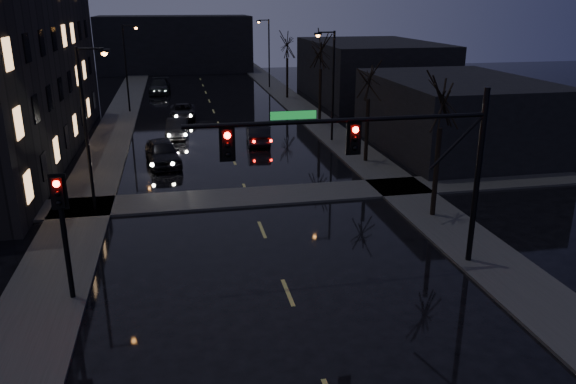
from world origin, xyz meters
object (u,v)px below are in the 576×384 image
oncoming_car_b (177,128)px  oncoming_car_d (160,86)px  oncoming_car_a (163,152)px  oncoming_car_c (183,111)px  lead_car (258,134)px

oncoming_car_b → oncoming_car_d: bearing=98.7°
oncoming_car_a → oncoming_car_c: 15.16m
lead_car → oncoming_car_b: bearing=-25.8°
oncoming_car_c → lead_car: 11.84m
oncoming_car_b → oncoming_car_c: oncoming_car_b is taller
oncoming_car_a → oncoming_car_c: size_ratio=1.02×
oncoming_car_a → lead_car: size_ratio=1.10×
oncoming_car_a → oncoming_car_c: (1.60, 15.08, -0.16)m
oncoming_car_b → oncoming_car_c: size_ratio=0.89×
oncoming_car_a → oncoming_car_d: bearing=83.4°
oncoming_car_b → oncoming_car_d: 22.61m
oncoming_car_d → lead_car: size_ratio=1.25×
oncoming_car_b → lead_car: bearing=-25.3°
oncoming_car_d → oncoming_car_b: bearing=-83.2°
oncoming_car_b → oncoming_car_d: oncoming_car_d is taller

